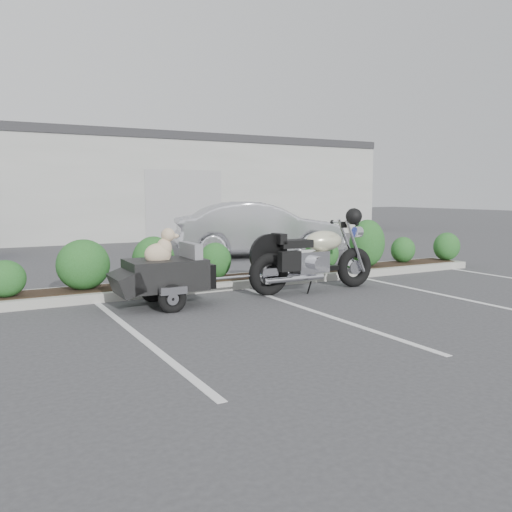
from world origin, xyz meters
TOP-DOWN VIEW (x-y plane):
  - ground at (0.00, 0.00)m, footprint 90.00×90.00m
  - planter_kerb at (1.00, 2.20)m, footprint 12.00×1.00m
  - building at (0.00, 17.00)m, footprint 26.00×10.00m
  - motorcycle at (2.16, 0.95)m, footprint 2.60×0.87m
  - pet_trailer at (-0.63, 0.97)m, footprint 2.06×1.15m
  - sedan at (3.85, 6.01)m, footprint 4.84×2.79m

SIDE VIEW (x-z plane):
  - ground at x=0.00m, z-range 0.00..0.00m
  - planter_kerb at x=1.00m, z-range 0.00..0.15m
  - pet_trailer at x=-0.63m, z-range -0.10..1.14m
  - motorcycle at x=2.16m, z-range -0.15..1.34m
  - sedan at x=3.85m, z-range 0.00..1.51m
  - building at x=0.00m, z-range 0.00..4.00m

